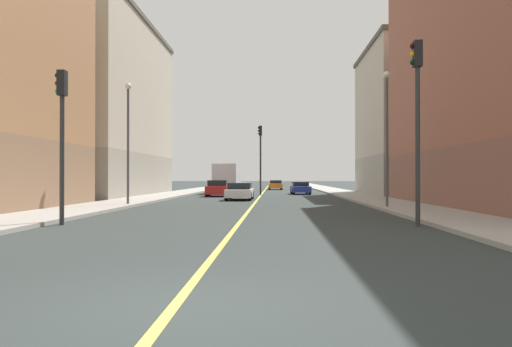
# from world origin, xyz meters

# --- Properties ---
(ground_plane) EXTENTS (400.00, 400.00, 0.00)m
(ground_plane) POSITION_xyz_m (0.00, 0.00, 0.00)
(ground_plane) COLOR #2D3433
(ground_plane) RESTS_ON ground
(sidewalk_left) EXTENTS (3.46, 168.00, 0.15)m
(sidewalk_left) POSITION_xyz_m (8.35, 49.00, 0.07)
(sidewalk_left) COLOR #9E9B93
(sidewalk_left) RESTS_ON ground
(sidewalk_right) EXTENTS (3.46, 168.00, 0.15)m
(sidewalk_right) POSITION_xyz_m (-8.35, 49.00, 0.07)
(sidewalk_right) COLOR #9E9B93
(sidewalk_right) RESTS_ON ground
(lane_center_stripe) EXTENTS (0.16, 154.00, 0.01)m
(lane_center_stripe) POSITION_xyz_m (0.00, 49.00, 0.01)
(lane_center_stripe) COLOR #E5D14C
(lane_center_stripe) RESTS_ON ground
(building_left_mid) EXTENTS (10.07, 14.39, 14.00)m
(building_left_mid) POSITION_xyz_m (14.97, 40.44, 7.01)
(building_left_mid) COLOR #9D9688
(building_left_mid) RESTS_ON ground
(building_right_midblock) EXTENTS (10.07, 20.98, 15.75)m
(building_right_midblock) POSITION_xyz_m (-14.97, 36.94, 7.88)
(building_right_midblock) COLOR #9D9688
(building_right_midblock) RESTS_ON ground
(traffic_light_left_near) EXTENTS (0.40, 0.32, 6.39)m
(traffic_light_left_near) POSITION_xyz_m (6.21, 10.68, 4.11)
(traffic_light_left_near) COLOR #2D2D2D
(traffic_light_left_near) RESTS_ON ground
(traffic_light_right_near) EXTENTS (0.40, 0.32, 5.47)m
(traffic_light_right_near) POSITION_xyz_m (-6.24, 10.68, 3.58)
(traffic_light_right_near) COLOR #2D2D2D
(traffic_light_right_near) RESTS_ON ground
(traffic_light_median_far) EXTENTS (0.40, 0.32, 6.46)m
(traffic_light_median_far) POSITION_xyz_m (-0.05, 39.03, 4.15)
(traffic_light_median_far) COLOR #2D2D2D
(traffic_light_median_far) RESTS_ON ground
(street_lamp_left_near) EXTENTS (0.36, 0.36, 7.14)m
(street_lamp_left_near) POSITION_xyz_m (7.22, 19.71, 4.48)
(street_lamp_left_near) COLOR #4C4C51
(street_lamp_left_near) RESTS_ON ground
(street_lamp_right_near) EXTENTS (0.36, 0.36, 7.01)m
(street_lamp_right_near) POSITION_xyz_m (-7.22, 21.72, 4.41)
(street_lamp_right_near) COLOR #4C4C51
(street_lamp_right_near) RESTS_ON ground
(car_red) EXTENTS (2.03, 4.14, 1.42)m
(car_red) POSITION_xyz_m (-3.75, 36.56, 0.68)
(car_red) COLOR red
(car_red) RESTS_ON ground
(car_white) EXTENTS (1.94, 4.47, 1.27)m
(car_white) POSITION_xyz_m (-1.31, 29.91, 0.63)
(car_white) COLOR white
(car_white) RESTS_ON ground
(car_orange) EXTENTS (1.90, 4.27, 1.27)m
(car_orange) POSITION_xyz_m (1.38, 59.63, 0.63)
(car_orange) COLOR orange
(car_orange) RESTS_ON ground
(car_blue) EXTENTS (1.91, 4.49, 1.22)m
(car_blue) POSITION_xyz_m (3.83, 42.20, 0.60)
(car_blue) COLOR #23389E
(car_blue) RESTS_ON ground
(box_truck) EXTENTS (2.49, 7.36, 3.01)m
(box_truck) POSITION_xyz_m (-3.69, 44.65, 1.60)
(box_truck) COLOR beige
(box_truck) RESTS_ON ground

